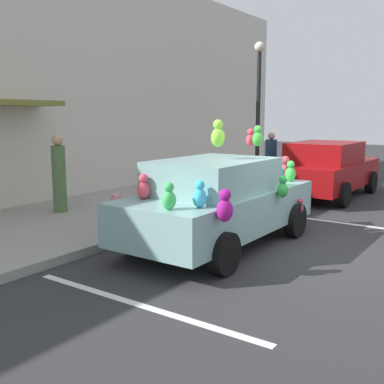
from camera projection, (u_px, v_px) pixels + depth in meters
name	position (u px, v px, depth m)	size (l,w,h in m)	color
ground_plane	(318.00, 252.00, 7.84)	(60.00, 60.00, 0.00)	#2D2D30
sidewalk	(108.00, 212.00, 10.66)	(24.00, 4.00, 0.15)	gray
storefront_building	(41.00, 78.00, 11.35)	(24.00, 1.25, 6.40)	beige
parking_stripe_front	(312.00, 219.00, 10.28)	(0.12, 3.60, 0.01)	silver
parking_stripe_rear	(139.00, 305.00, 5.63)	(0.12, 3.60, 0.01)	silver
plush_covered_car	(219.00, 201.00, 8.07)	(4.17, 2.07, 2.22)	#82AEA9
parked_sedan_behind	(326.00, 169.00, 12.98)	(4.27, 2.01, 1.54)	maroon
teddy_bear_on_sidewalk	(116.00, 209.00, 9.27)	(0.32, 0.26, 0.61)	pink
street_lamp_post	(258.00, 101.00, 13.01)	(0.28, 0.28, 4.14)	black
pedestrian_near_shopfront	(271.00, 161.00, 14.00)	(0.35, 0.35, 1.62)	navy
pedestrian_walking_past	(59.00, 175.00, 10.21)	(0.30, 0.30, 1.73)	#4B6A3F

